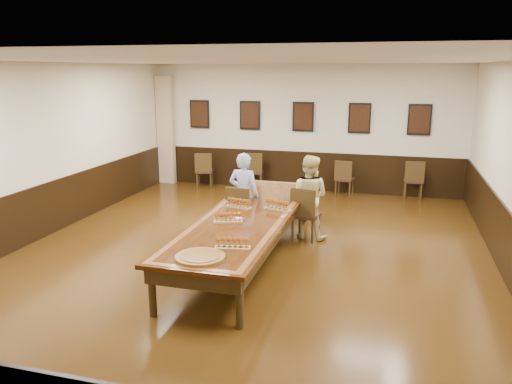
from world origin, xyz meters
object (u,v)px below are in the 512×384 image
(chair_woman, at_px, (306,213))
(person_woman, at_px, (309,197))
(spare_chair_c, at_px, (345,178))
(person_man, at_px, (244,195))
(conference_table, at_px, (248,222))
(chair_man, at_px, (242,211))
(spare_chair_d, at_px, (414,179))
(spare_chair_b, at_px, (254,170))
(carved_platter, at_px, (200,257))
(spare_chair_a, at_px, (204,170))

(chair_woman, distance_m, person_woman, 0.30)
(spare_chair_c, distance_m, person_man, 3.90)
(chair_woman, bearing_deg, person_man, 14.42)
(spare_chair_c, relative_size, conference_table, 0.18)
(chair_man, bearing_deg, person_woman, -160.09)
(person_man, xyz_separation_m, person_woman, (1.18, 0.21, -0.01))
(spare_chair_d, relative_size, person_woman, 0.61)
(chair_woman, distance_m, spare_chair_b, 4.11)
(person_woman, height_order, carved_platter, person_woman)
(spare_chair_d, xyz_separation_m, person_man, (-3.15, -3.72, 0.32))
(chair_woman, relative_size, spare_chair_b, 1.02)
(spare_chair_b, distance_m, person_man, 3.80)
(person_man, bearing_deg, carved_platter, 101.90)
(spare_chair_b, distance_m, person_woman, 4.04)
(person_man, distance_m, person_woman, 1.20)
(person_man, relative_size, carved_platter, 2.11)
(chair_man, height_order, carved_platter, chair_man)
(spare_chair_b, height_order, spare_chair_d, spare_chair_b)
(chair_woman, xyz_separation_m, spare_chair_c, (0.35, 3.47, -0.05))
(person_woman, xyz_separation_m, carved_platter, (-0.80, -3.35, -0.00))
(chair_man, height_order, spare_chair_a, chair_man)
(person_woman, bearing_deg, chair_man, 24.07)
(carved_platter, bearing_deg, spare_chair_c, 80.39)
(chair_man, bearing_deg, spare_chair_d, -124.52)
(spare_chair_a, relative_size, person_woman, 0.61)
(chair_man, bearing_deg, spare_chair_b, -72.58)
(spare_chair_c, bearing_deg, chair_man, 74.62)
(chair_woman, bearing_deg, carved_platter, 85.55)
(person_woman, bearing_deg, conference_table, 66.89)
(spare_chair_d, relative_size, person_man, 0.60)
(spare_chair_b, bearing_deg, carved_platter, 89.56)
(spare_chair_d, height_order, person_woman, person_woman)
(spare_chair_b, bearing_deg, spare_chair_d, 169.80)
(chair_woman, xyz_separation_m, person_woman, (0.02, 0.10, 0.28))
(spare_chair_a, relative_size, carved_platter, 1.26)
(conference_table, bearing_deg, chair_woman, 56.00)
(spare_chair_a, height_order, spare_chair_c, spare_chair_a)
(chair_man, height_order, spare_chair_c, chair_man)
(chair_woman, height_order, spare_chair_d, chair_woman)
(spare_chair_b, relative_size, spare_chair_c, 1.08)
(chair_man, height_order, conference_table, chair_man)
(spare_chair_c, height_order, spare_chair_d, spare_chair_d)
(person_man, height_order, carved_platter, person_man)
(spare_chair_d, distance_m, person_woman, 4.04)
(chair_man, xyz_separation_m, person_man, (0.01, 0.11, 0.30))
(person_man, relative_size, person_woman, 1.02)
(spare_chair_c, bearing_deg, carved_platter, 87.49)
(spare_chair_a, distance_m, conference_table, 5.21)
(person_man, distance_m, carved_platter, 3.16)
(spare_chair_a, relative_size, spare_chair_c, 1.04)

